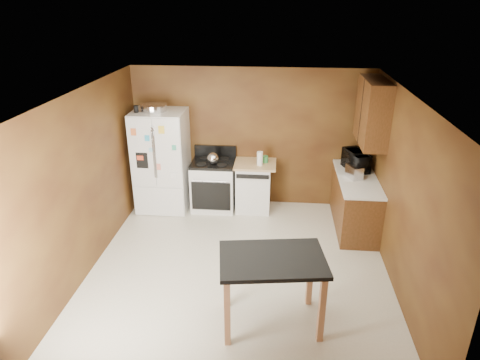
# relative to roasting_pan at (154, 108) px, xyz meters

# --- Properties ---
(floor) EXTENTS (4.50, 4.50, 0.00)m
(floor) POSITION_rel_roasting_pan_xyz_m (1.62, -1.89, -1.86)
(floor) COLOR beige
(floor) RESTS_ON ground
(ceiling) EXTENTS (4.50, 4.50, 0.00)m
(ceiling) POSITION_rel_roasting_pan_xyz_m (1.62, -1.89, 0.64)
(ceiling) COLOR white
(ceiling) RESTS_ON ground
(wall_back) EXTENTS (4.20, 0.00, 4.20)m
(wall_back) POSITION_rel_roasting_pan_xyz_m (1.62, 0.36, -0.61)
(wall_back) COLOR brown
(wall_back) RESTS_ON ground
(wall_front) EXTENTS (4.20, 0.00, 4.20)m
(wall_front) POSITION_rel_roasting_pan_xyz_m (1.62, -4.14, -0.61)
(wall_front) COLOR brown
(wall_front) RESTS_ON ground
(wall_left) EXTENTS (0.00, 4.50, 4.50)m
(wall_left) POSITION_rel_roasting_pan_xyz_m (-0.48, -1.89, -0.61)
(wall_left) COLOR brown
(wall_left) RESTS_ON ground
(wall_right) EXTENTS (0.00, 4.50, 4.50)m
(wall_right) POSITION_rel_roasting_pan_xyz_m (3.72, -1.89, -0.61)
(wall_right) COLOR brown
(wall_right) RESTS_ON ground
(roasting_pan) EXTENTS (0.44, 0.44, 0.11)m
(roasting_pan) POSITION_rel_roasting_pan_xyz_m (0.00, 0.00, 0.00)
(roasting_pan) COLOR silver
(roasting_pan) RESTS_ON refrigerator
(pen_cup) EXTENTS (0.08, 0.08, 0.12)m
(pen_cup) POSITION_rel_roasting_pan_xyz_m (-0.26, -0.13, 0.00)
(pen_cup) COLOR black
(pen_cup) RESTS_ON refrigerator
(kettle) EXTENTS (0.20, 0.20, 0.20)m
(kettle) POSITION_rel_roasting_pan_xyz_m (1.00, -0.08, -0.85)
(kettle) COLOR silver
(kettle) RESTS_ON gas_range
(paper_towel) EXTENTS (0.11, 0.11, 0.24)m
(paper_towel) POSITION_rel_roasting_pan_xyz_m (1.81, -0.02, -0.85)
(paper_towel) COLOR white
(paper_towel) RESTS_ON dishwasher
(green_canister) EXTENTS (0.13, 0.13, 0.12)m
(green_canister) POSITION_rel_roasting_pan_xyz_m (1.90, 0.11, -0.91)
(green_canister) COLOR #3EA255
(green_canister) RESTS_ON dishwasher
(toaster) EXTENTS (0.27, 0.33, 0.21)m
(toaster) POSITION_rel_roasting_pan_xyz_m (3.35, -0.47, -0.85)
(toaster) COLOR silver
(toaster) RESTS_ON right_cabinets
(microwave) EXTENTS (0.52, 0.62, 0.29)m
(microwave) POSITION_rel_roasting_pan_xyz_m (3.43, -0.10, -0.81)
(microwave) COLOR black
(microwave) RESTS_ON right_cabinets
(refrigerator) EXTENTS (0.90, 0.80, 1.80)m
(refrigerator) POSITION_rel_roasting_pan_xyz_m (0.07, -0.03, -0.96)
(refrigerator) COLOR white
(refrigerator) RESTS_ON ground
(gas_range) EXTENTS (0.76, 0.68, 1.10)m
(gas_range) POSITION_rel_roasting_pan_xyz_m (0.98, 0.03, -1.39)
(gas_range) COLOR white
(gas_range) RESTS_ON ground
(dishwasher) EXTENTS (0.78, 0.63, 0.89)m
(dishwasher) POSITION_rel_roasting_pan_xyz_m (1.70, 0.06, -1.40)
(dishwasher) COLOR white
(dishwasher) RESTS_ON ground
(right_cabinets) EXTENTS (0.63, 1.58, 2.45)m
(right_cabinets) POSITION_rel_roasting_pan_xyz_m (3.46, -0.41, -0.95)
(right_cabinets) COLOR brown
(right_cabinets) RESTS_ON ground
(island) EXTENTS (1.29, 0.95, 0.91)m
(island) POSITION_rel_roasting_pan_xyz_m (2.10, -2.90, -1.09)
(island) COLOR black
(island) RESTS_ON ground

